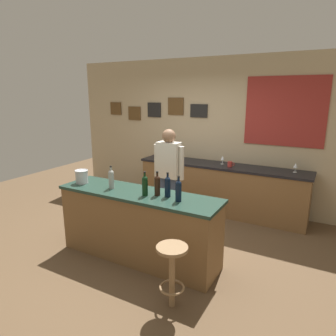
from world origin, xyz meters
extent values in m
plane|color=brown|center=(0.00, 0.00, 0.00)|extent=(10.00, 10.00, 0.00)
cube|color=tan|center=(0.00, 2.03, 1.40)|extent=(6.00, 0.06, 2.80)
cube|color=brown|center=(-2.20, 1.99, 1.82)|extent=(0.29, 0.02, 0.27)
cube|color=brown|center=(-1.70, 1.99, 1.73)|extent=(0.31, 0.02, 0.29)
cube|color=black|center=(-1.20, 1.99, 1.81)|extent=(0.31, 0.02, 0.29)
cube|color=brown|center=(-0.70, 1.99, 1.90)|extent=(0.34, 0.02, 0.34)
cube|color=black|center=(-0.20, 1.99, 1.82)|extent=(0.35, 0.02, 0.25)
cube|color=maroon|center=(1.35, 1.99, 1.85)|extent=(1.30, 0.02, 1.15)
cube|color=brown|center=(0.00, -0.40, 0.44)|extent=(2.16, 0.57, 0.88)
cube|color=#1E382D|center=(0.00, -0.40, 0.90)|extent=(2.20, 0.60, 0.04)
cube|color=brown|center=(0.40, 1.65, 0.43)|extent=(3.02, 0.53, 0.86)
cube|color=black|center=(0.40, 1.65, 0.88)|extent=(3.08, 0.56, 0.04)
cylinder|color=#384766|center=(0.01, 0.59, 0.43)|extent=(0.13, 0.13, 0.86)
cylinder|color=#384766|center=(-0.19, 0.59, 0.43)|extent=(0.13, 0.13, 0.86)
cube|color=beige|center=(-0.09, 0.59, 1.14)|extent=(0.36, 0.20, 0.56)
sphere|color=brown|center=(-0.09, 0.59, 1.51)|extent=(0.21, 0.21, 0.21)
cylinder|color=beige|center=(0.13, 0.59, 1.11)|extent=(0.08, 0.08, 0.52)
cylinder|color=beige|center=(-0.31, 0.59, 1.11)|extent=(0.08, 0.08, 0.52)
cylinder|color=olive|center=(0.84, -1.04, 0.32)|extent=(0.06, 0.06, 0.65)
torus|color=olive|center=(0.84, -1.04, 0.22)|extent=(0.26, 0.26, 0.02)
cylinder|color=olive|center=(0.84, -1.04, 0.66)|extent=(0.32, 0.32, 0.03)
cylinder|color=#999E99|center=(-0.40, -0.43, 1.02)|extent=(0.07, 0.07, 0.20)
sphere|color=#999E99|center=(-0.40, -0.43, 1.13)|extent=(0.07, 0.07, 0.07)
cylinder|color=#999E99|center=(-0.40, -0.43, 1.17)|extent=(0.03, 0.03, 0.09)
cylinder|color=black|center=(-0.40, -0.43, 1.22)|extent=(0.03, 0.03, 0.02)
cylinder|color=black|center=(0.15, -0.46, 1.02)|extent=(0.07, 0.07, 0.20)
sphere|color=black|center=(0.15, -0.46, 1.13)|extent=(0.07, 0.07, 0.07)
cylinder|color=black|center=(0.15, -0.46, 1.17)|extent=(0.03, 0.03, 0.09)
cylinder|color=black|center=(0.15, -0.46, 1.22)|extent=(0.03, 0.03, 0.02)
cylinder|color=black|center=(0.28, -0.38, 1.02)|extent=(0.07, 0.07, 0.20)
sphere|color=black|center=(0.28, -0.38, 1.13)|extent=(0.07, 0.07, 0.07)
cylinder|color=black|center=(0.28, -0.38, 1.17)|extent=(0.03, 0.03, 0.09)
cylinder|color=black|center=(0.28, -0.38, 1.22)|extent=(0.03, 0.03, 0.02)
cylinder|color=black|center=(0.41, -0.36, 1.02)|extent=(0.07, 0.07, 0.20)
sphere|color=black|center=(0.41, -0.36, 1.13)|extent=(0.07, 0.07, 0.07)
cylinder|color=black|center=(0.41, -0.36, 1.17)|extent=(0.03, 0.03, 0.09)
cylinder|color=black|center=(0.41, -0.36, 1.22)|extent=(0.03, 0.03, 0.02)
cylinder|color=black|center=(0.60, -0.44, 1.02)|extent=(0.07, 0.07, 0.20)
sphere|color=black|center=(0.60, -0.44, 1.13)|extent=(0.07, 0.07, 0.07)
cylinder|color=black|center=(0.60, -0.44, 1.17)|extent=(0.03, 0.03, 0.09)
cylinder|color=black|center=(0.60, -0.44, 1.22)|extent=(0.03, 0.03, 0.02)
cylinder|color=#B7BABF|center=(-0.92, -0.44, 1.01)|extent=(0.17, 0.17, 0.18)
torus|color=#B7BABF|center=(-0.92, -0.44, 1.10)|extent=(0.19, 0.19, 0.02)
cylinder|color=silver|center=(-0.86, 1.74, 0.90)|extent=(0.06, 0.06, 0.00)
cylinder|color=silver|center=(-0.86, 1.74, 0.94)|extent=(0.01, 0.01, 0.07)
cone|color=silver|center=(-0.86, 1.74, 1.02)|extent=(0.07, 0.07, 0.08)
cylinder|color=silver|center=(-0.66, 1.74, 0.90)|extent=(0.06, 0.06, 0.00)
cylinder|color=silver|center=(-0.66, 1.74, 0.94)|extent=(0.01, 0.01, 0.07)
cone|color=silver|center=(-0.66, 1.74, 1.02)|extent=(0.07, 0.07, 0.08)
cylinder|color=silver|center=(-0.37, 1.56, 0.90)|extent=(0.06, 0.06, 0.00)
cylinder|color=silver|center=(-0.37, 1.56, 0.94)|extent=(0.01, 0.01, 0.07)
cone|color=silver|center=(-0.37, 1.56, 1.02)|extent=(0.07, 0.07, 0.08)
cylinder|color=silver|center=(0.40, 1.71, 0.90)|extent=(0.06, 0.06, 0.00)
cylinder|color=silver|center=(0.40, 1.71, 0.94)|extent=(0.01, 0.01, 0.07)
cone|color=silver|center=(0.40, 1.71, 1.02)|extent=(0.07, 0.07, 0.08)
cylinder|color=silver|center=(1.63, 1.72, 0.90)|extent=(0.06, 0.06, 0.00)
cylinder|color=silver|center=(1.63, 1.72, 0.94)|extent=(0.01, 0.01, 0.07)
cone|color=silver|center=(1.63, 1.72, 1.02)|extent=(0.07, 0.07, 0.08)
cylinder|color=#B2332D|center=(0.59, 1.57, 0.95)|extent=(0.08, 0.08, 0.09)
torus|color=#B2332D|center=(0.64, 1.57, 0.95)|extent=(0.06, 0.01, 0.06)
camera|label=1|loc=(2.10, -3.41, 2.16)|focal=32.18mm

